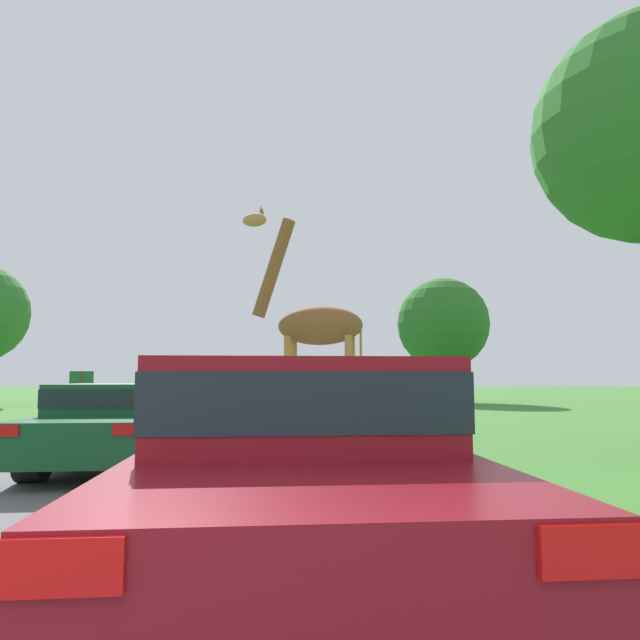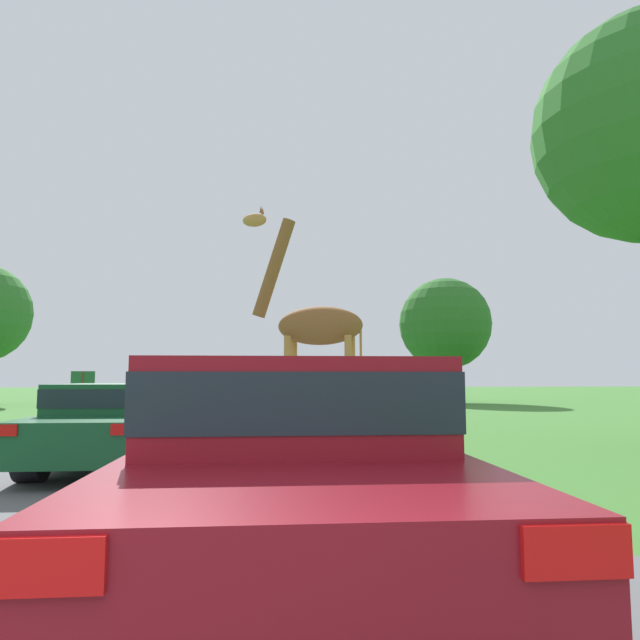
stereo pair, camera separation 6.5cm
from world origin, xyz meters
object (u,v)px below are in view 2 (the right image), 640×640
at_px(tree_right_cluster, 445,324).
at_px(sign_post, 83,387).
at_px(giraffe_near_road, 313,325).
at_px(car_queue_left, 296,389).
at_px(car_verge_right, 333,398).
at_px(car_far_ahead, 111,422).
at_px(car_lead_maroon, 292,464).
at_px(car_queue_right, 305,393).

height_order(tree_right_cluster, sign_post, tree_right_cluster).
height_order(giraffe_near_road, car_queue_left, giraffe_near_road).
bearing_deg(tree_right_cluster, sign_post, -139.46).
height_order(car_queue_left, car_verge_right, car_queue_left).
height_order(car_queue_left, car_far_ahead, car_queue_left).
relative_size(car_lead_maroon, sign_post, 2.90).
height_order(car_queue_left, tree_right_cluster, tree_right_cluster).
bearing_deg(car_queue_left, car_far_ahead, -101.70).
relative_size(car_far_ahead, car_verge_right, 0.98).
distance_m(giraffe_near_road, tree_right_cluster, 20.84).
bearing_deg(car_verge_right, car_far_ahead, -119.39).
bearing_deg(sign_post, giraffe_near_road, -40.23).
distance_m(car_queue_right, car_verge_right, 5.09).
bearing_deg(car_verge_right, giraffe_near_road, -101.67).
bearing_deg(car_far_ahead, tree_right_cluster, 60.55).
xyz_separation_m(car_queue_left, sign_post, (-6.93, -9.67, 0.27)).
bearing_deg(car_queue_right, sign_post, -148.45).
xyz_separation_m(car_far_ahead, sign_post, (-3.16, 8.56, 0.40)).
xyz_separation_m(car_lead_maroon, car_queue_right, (1.22, 18.14, -0.03)).
relative_size(car_far_ahead, tree_right_cluster, 0.60).
xyz_separation_m(giraffe_near_road, car_lead_maroon, (-0.77, -8.29, -1.74)).
bearing_deg(car_lead_maroon, sign_post, 112.73).
distance_m(giraffe_near_road, car_verge_right, 5.21).
distance_m(car_far_ahead, sign_post, 9.13).
bearing_deg(car_lead_maroon, car_verge_right, 82.35).
bearing_deg(car_far_ahead, giraffe_near_road, 41.43).
bearing_deg(car_far_ahead, car_queue_right, 73.31).
xyz_separation_m(giraffe_near_road, sign_post, (-6.56, 5.55, -1.44)).
distance_m(car_lead_maroon, tree_right_cluster, 28.94).
bearing_deg(car_far_ahead, car_queue_left, 78.30).
distance_m(giraffe_near_road, sign_post, 8.72).
height_order(giraffe_near_road, car_far_ahead, giraffe_near_road).
relative_size(giraffe_near_road, car_lead_maroon, 1.15).
bearing_deg(sign_post, car_queue_right, 31.55).
bearing_deg(car_queue_left, sign_post, -125.62).
height_order(car_queue_right, car_verge_right, car_verge_right).
distance_m(giraffe_near_road, car_far_ahead, 4.90).
bearing_deg(sign_post, car_lead_maroon, -67.27).
relative_size(car_lead_maroon, car_queue_left, 1.11).
bearing_deg(car_queue_left, tree_right_cluster, 22.57).
distance_m(car_queue_right, car_queue_left, 5.37).
height_order(car_far_ahead, tree_right_cluster, tree_right_cluster).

